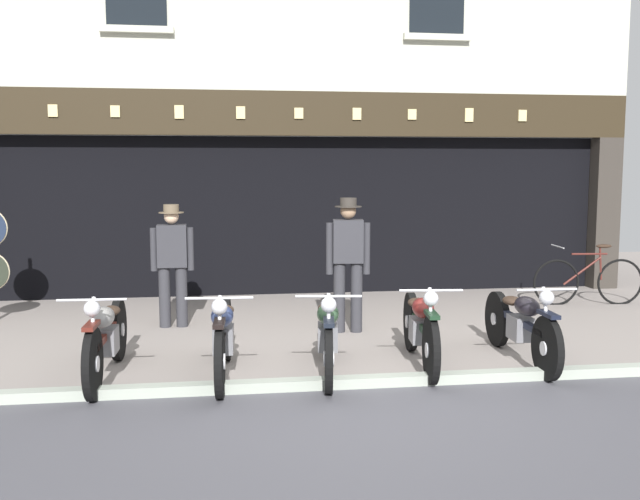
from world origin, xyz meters
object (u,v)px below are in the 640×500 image
object	(u,v)px
shopkeeper_center	(348,258)
motorcycle_center	(328,332)
motorcycle_center_right	(421,326)
leaning_bicycle	(589,280)
advert_board_far	(453,197)
motorcycle_right	(521,323)
salesman_left	(172,260)
motorcycle_center_left	(223,335)
motorcycle_left	(106,336)
advert_board_near	(390,195)

from	to	relation	value
shopkeeper_center	motorcycle_center	bearing A→B (deg)	80.67
motorcycle_center_right	leaning_bicycle	xyz separation A→B (m)	(3.53, 3.00, -0.05)
motorcycle_center_right	shopkeeper_center	size ratio (longest dim) A/B	1.15
motorcycle_center	advert_board_far	size ratio (longest dim) A/B	2.03
motorcycle_right	salesman_left	world-z (taller)	salesman_left
motorcycle_right	salesman_left	size ratio (longest dim) A/B	1.27
advert_board_far	leaning_bicycle	world-z (taller)	advert_board_far
motorcycle_center_left	motorcycle_center_right	world-z (taller)	motorcycle_center_right
motorcycle_left	shopkeeper_center	world-z (taller)	shopkeeper_center
motorcycle_center_right	salesman_left	distance (m)	3.59
motorcycle_center_left	salesman_left	distance (m)	2.56
motorcycle_left	motorcycle_center_left	bearing A→B (deg)	175.73
motorcycle_center_right	motorcycle_right	world-z (taller)	motorcycle_center_right
salesman_left	leaning_bicycle	xyz separation A→B (m)	(6.24, 0.68, -0.51)
shopkeeper_center	motorcycle_center_right	bearing A→B (deg)	112.86
motorcycle_left	advert_board_near	xyz separation A→B (m)	(4.03, 4.68, 1.21)
motorcycle_right	advert_board_near	xyz separation A→B (m)	(-0.33, 4.69, 1.21)
motorcycle_center_left	advert_board_near	distance (m)	5.73
motorcycle_center_right	advert_board_near	bearing A→B (deg)	-92.88
advert_board_near	motorcycle_center	bearing A→B (deg)	-110.59
leaning_bicycle	shopkeeper_center	bearing A→B (deg)	113.31
motorcycle_left	motorcycle_center_right	bearing A→B (deg)	-177.93
motorcycle_right	shopkeeper_center	size ratio (longest dim) A/B	1.20
motorcycle_center_left	leaning_bicycle	world-z (taller)	leaning_bicycle
motorcycle_center_right	advert_board_far	size ratio (longest dim) A/B	2.04
motorcycle_center_left	motorcycle_right	xyz separation A→B (m)	(3.20, 0.12, -0.01)
motorcycle_left	advert_board_far	bearing A→B (deg)	-135.53
salesman_left	shopkeeper_center	bearing A→B (deg)	163.58
motorcycle_left	leaning_bicycle	bearing A→B (deg)	-154.03
motorcycle_center	advert_board_near	distance (m)	5.30
shopkeeper_center	motorcycle_center_left	bearing A→B (deg)	55.89
motorcycle_left	motorcycle_right	xyz separation A→B (m)	(4.36, -0.01, -0.01)
motorcycle_left	salesman_left	world-z (taller)	salesman_left
motorcycle_center	shopkeeper_center	distance (m)	1.99
motorcycle_center	motorcycle_center_left	bearing A→B (deg)	7.22
motorcycle_center_left	advert_board_far	world-z (taller)	advert_board_far
motorcycle_center_right	salesman_left	xyz separation A→B (m)	(-2.70, 2.32, 0.46)
advert_board_far	motorcycle_center_right	bearing A→B (deg)	-112.10
advert_board_far	motorcycle_center_left	bearing A→B (deg)	-129.58
motorcycle_center_left	motorcycle_center	bearing A→B (deg)	-177.06
salesman_left	advert_board_far	xyz separation A→B (m)	(4.60, 2.37, 0.69)
motorcycle_left	motorcycle_center	world-z (taller)	motorcycle_left
motorcycle_center_left	salesman_left	xyz separation A→B (m)	(-0.63, 2.44, 0.46)
advert_board_far	leaning_bicycle	bearing A→B (deg)	-46.06
advert_board_near	motorcycle_left	bearing A→B (deg)	-130.70
advert_board_near	leaning_bicycle	distance (m)	3.46
motorcycle_center_left	motorcycle_right	world-z (taller)	motorcycle_center_left
leaning_bicycle	motorcycle_center	bearing A→B (deg)	129.85
shopkeeper_center	advert_board_far	world-z (taller)	advert_board_far
motorcycle_right	shopkeeper_center	world-z (taller)	shopkeeper_center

